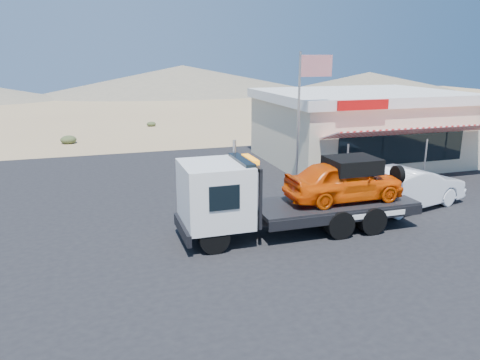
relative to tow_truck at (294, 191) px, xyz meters
The scene contains 7 objects.
ground 2.91m from the tow_truck, behind, with size 120.00×120.00×0.00m, color #9C7F58.
asphalt_lot 3.44m from the tow_truck, 99.42° to the left, with size 32.00×24.00×0.02m, color black.
tow_truck is the anchor object (origin of this frame).
white_sedan 5.58m from the tow_truck, 10.70° to the left, with size 1.71×4.91×1.62m, color white.
jerky_store 12.08m from the tow_truck, 48.56° to the left, with size 10.40×9.97×3.90m.
flagpole 5.67m from the tow_truck, 62.10° to the left, with size 1.55×0.10×6.00m.
distant_hills 56.57m from the tow_truck, 102.54° to the left, with size 126.00×48.00×4.20m.
Camera 1 is at (-3.78, -13.86, 5.93)m, focal length 35.00 mm.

